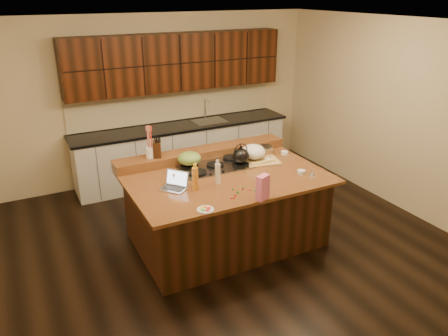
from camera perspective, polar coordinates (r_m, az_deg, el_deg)
name	(u,v)px	position (r m, az deg, el deg)	size (l,w,h in m)	color
room	(226,142)	(5.19, 0.25, 3.39)	(5.52, 5.02, 2.72)	black
island	(226,208)	(5.54, 0.24, -5.31)	(2.40, 1.60, 0.92)	black
back_ledge	(202,153)	(5.91, -2.86, 1.96)	(2.40, 0.30, 0.12)	black
cooktop	(215,166)	(5.59, -1.16, 0.26)	(0.92, 0.52, 0.05)	gray
back_counter	(181,122)	(7.36, -5.63, 6.05)	(3.70, 0.66, 2.40)	silver
kettle	(241,156)	(5.56, 2.20, 1.57)	(0.22, 0.22, 0.20)	black
green_bowl	(189,158)	(5.54, -4.55, 1.26)	(0.30, 0.30, 0.17)	olive
laptop	(175,184)	(5.02, -6.39, -2.06)	(0.35, 0.36, 0.20)	#B7B7BC
oil_bottle	(195,179)	(4.93, -3.79, -1.43)	(0.07, 0.07, 0.27)	orange
vinegar_bottle	(218,174)	(5.07, -0.83, -0.77)	(0.06, 0.06, 0.25)	silver
wooden_tray	(255,154)	(5.78, 4.01, 1.86)	(0.61, 0.50, 0.22)	tan
ramekin_a	(301,172)	(5.47, 10.05, -0.51)	(0.10, 0.10, 0.04)	white
ramekin_b	(285,153)	(6.07, 7.91, 1.97)	(0.10, 0.10, 0.04)	white
ramekin_c	(268,160)	(5.78, 5.79, 0.99)	(0.10, 0.10, 0.04)	white
strainer_bowl	(265,151)	(6.06, 5.33, 2.26)	(0.24, 0.24, 0.09)	#996B3F
kitchen_timer	(312,173)	(5.44, 11.47, -0.61)	(0.08, 0.08, 0.07)	silver
pink_bag	(263,188)	(4.71, 5.08, -2.56)	(0.15, 0.08, 0.28)	pink
candy_plate	(205,210)	(4.53, -2.44, -5.45)	(0.18, 0.18, 0.01)	white
package_box	(176,178)	(5.12, -6.25, -1.32)	(0.11, 0.07, 0.15)	#B88C41
utensil_crock	(150,152)	(5.63, -9.58, 2.02)	(0.12, 0.12, 0.14)	white
knife_block	(157,149)	(5.64, -8.76, 2.45)	(0.10, 0.16, 0.20)	black
gumdrop_0	(267,189)	(4.99, 5.59, -2.76)	(0.02, 0.02, 0.02)	red
gumdrop_1	(243,188)	(5.00, 2.45, -2.57)	(0.02, 0.02, 0.02)	#198C26
gumdrop_2	(243,189)	(4.96, 2.47, -2.80)	(0.02, 0.02, 0.02)	red
gumdrop_3	(262,187)	(5.04, 5.05, -2.46)	(0.02, 0.02, 0.02)	#198C26
gumdrop_4	(250,190)	(4.95, 3.44, -2.88)	(0.02, 0.02, 0.02)	red
gumdrop_5	(256,186)	(5.04, 4.22, -2.42)	(0.02, 0.02, 0.02)	#198C26
gumdrop_6	(263,187)	(5.03, 5.16, -2.53)	(0.02, 0.02, 0.02)	red
gumdrop_7	(238,193)	(4.88, 1.83, -3.24)	(0.02, 0.02, 0.02)	#198C26
gumdrop_8	(235,195)	(4.82, 1.49, -3.61)	(0.02, 0.02, 0.02)	red
gumdrop_9	(238,192)	(4.90, 1.79, -3.12)	(0.02, 0.02, 0.02)	#198C26
gumdrop_10	(234,198)	(4.76, 1.32, -3.91)	(0.02, 0.02, 0.02)	red
gumdrop_11	(254,190)	(4.95, 4.00, -2.93)	(0.02, 0.02, 0.02)	#198C26
gumdrop_12	(232,198)	(4.76, 1.00, -3.96)	(0.02, 0.02, 0.02)	red
gumdrop_13	(233,189)	(4.96, 1.15, -2.78)	(0.02, 0.02, 0.02)	#198C26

